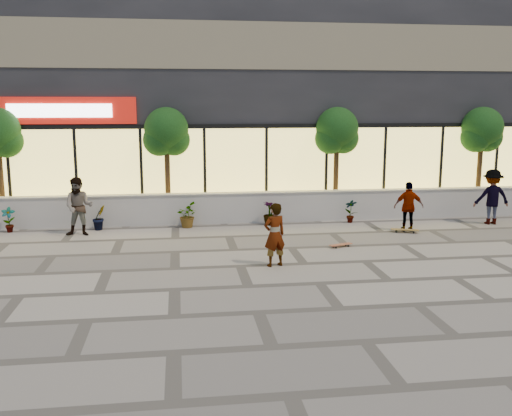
{
  "coord_description": "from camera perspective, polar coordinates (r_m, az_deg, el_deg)",
  "views": [
    {
      "loc": [
        -3.11,
        -12.12,
        4.02
      ],
      "look_at": [
        -1.1,
        2.6,
        1.3
      ],
      "focal_mm": 40.0,
      "sensor_mm": 36.0,
      "label": 1
    }
  ],
  "objects": [
    {
      "name": "shrub_d",
      "position": [
        19.16,
        1.42,
        -0.5
      ],
      "size": [
        0.64,
        0.64,
        0.81
      ],
      "primitive_type": "imported",
      "rotation": [
        0.0,
        0.0,
        2.46
      ],
      "color": "#153310",
      "rests_on": "ground"
    },
    {
      "name": "retail_building",
      "position": [
        24.81,
        -0.57,
        10.9
      ],
      "size": [
        24.0,
        9.17,
        8.5
      ],
      "color": "black",
      "rests_on": "ground"
    },
    {
      "name": "shrub_e",
      "position": [
        19.79,
        9.45,
        -0.29
      ],
      "size": [
        0.46,
        0.35,
        0.81
      ],
      "primitive_type": "imported",
      "rotation": [
        0.0,
        0.0,
        3.28
      ],
      "color": "#153310",
      "rests_on": "ground"
    },
    {
      "name": "shrub_c",
      "position": [
        18.92,
        -6.98,
        -0.72
      ],
      "size": [
        0.68,
        0.77,
        0.81
      ],
      "primitive_type": "imported",
      "rotation": [
        0.0,
        0.0,
        1.64
      ],
      "color": "#153310",
      "rests_on": "ground"
    },
    {
      "name": "skater_right_near",
      "position": [
        18.78,
        15.03,
        0.13
      ],
      "size": [
        0.98,
        0.54,
        1.59
      ],
      "primitive_type": "imported",
      "rotation": [
        0.0,
        0.0,
        2.97
      ],
      "color": "white",
      "rests_on": "ground"
    },
    {
      "name": "tree_midwest",
      "position": [
        19.85,
        -8.95,
        7.26
      ],
      "size": [
        1.6,
        1.5,
        3.92
      ],
      "color": "#422A17",
      "rests_on": "ground"
    },
    {
      "name": "skater_center",
      "position": [
        14.23,
        1.87,
        -2.69
      ],
      "size": [
        0.68,
        0.56,
        1.61
      ],
      "primitive_type": "imported",
      "rotation": [
        0.0,
        0.0,
        3.48
      ],
      "color": "white",
      "rests_on": "ground"
    },
    {
      "name": "shrub_a",
      "position": [
        19.67,
        -23.51,
        -1.09
      ],
      "size": [
        0.43,
        0.29,
        0.81
      ],
      "primitive_type": "imported",
      "color": "#153310",
      "rests_on": "ground"
    },
    {
      "name": "ground",
      "position": [
        13.15,
        6.37,
        -7.5
      ],
      "size": [
        80.0,
        80.0,
        0.0
      ],
      "primitive_type": "plane",
      "color": "#A79E91",
      "rests_on": "ground"
    },
    {
      "name": "planter_wall",
      "position": [
        19.69,
        1.45,
        0.14
      ],
      "size": [
        22.0,
        0.42,
        1.04
      ],
      "color": "beige",
      "rests_on": "ground"
    },
    {
      "name": "skateboard_right_near",
      "position": [
        18.67,
        14.67,
        -2.13
      ],
      "size": [
        0.89,
        0.52,
        0.1
      ],
      "rotation": [
        0.0,
        0.0,
        -0.37
      ],
      "color": "brown",
      "rests_on": "ground"
    },
    {
      "name": "tree_mideast",
      "position": [
        20.63,
        8.1,
        7.4
      ],
      "size": [
        1.6,
        1.5,
        3.92
      ],
      "color": "#422A17",
      "rests_on": "ground"
    },
    {
      "name": "tree_east",
      "position": [
        22.75,
        21.66,
        7.04
      ],
      "size": [
        1.6,
        1.5,
        3.92
      ],
      "color": "#422A17",
      "rests_on": "ground"
    },
    {
      "name": "skater_left",
      "position": [
        18.33,
        -17.29,
        0.12
      ],
      "size": [
        0.92,
        0.74,
        1.81
      ],
      "primitive_type": "imported",
      "rotation": [
        0.0,
        0.0,
        -0.07
      ],
      "color": "tan",
      "rests_on": "ground"
    },
    {
      "name": "skater_right_far",
      "position": [
        20.82,
        22.51,
        1.04
      ],
      "size": [
        1.25,
        0.77,
        1.86
      ],
      "primitive_type": "imported",
      "rotation": [
        0.0,
        0.0,
        3.07
      ],
      "color": "maroon",
      "rests_on": "ground"
    },
    {
      "name": "shrub_b",
      "position": [
        19.1,
        -15.41,
        -0.91
      ],
      "size": [
        0.57,
        0.57,
        0.81
      ],
      "primitive_type": "imported",
      "rotation": [
        0.0,
        0.0,
        0.82
      ],
      "color": "#153310",
      "rests_on": "ground"
    },
    {
      "name": "skateboard_center",
      "position": [
        16.43,
        8.48,
        -3.65
      ],
      "size": [
        0.72,
        0.42,
        0.09
      ],
      "rotation": [
        0.0,
        0.0,
        0.36
      ],
      "color": "brown",
      "rests_on": "ground"
    }
  ]
}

